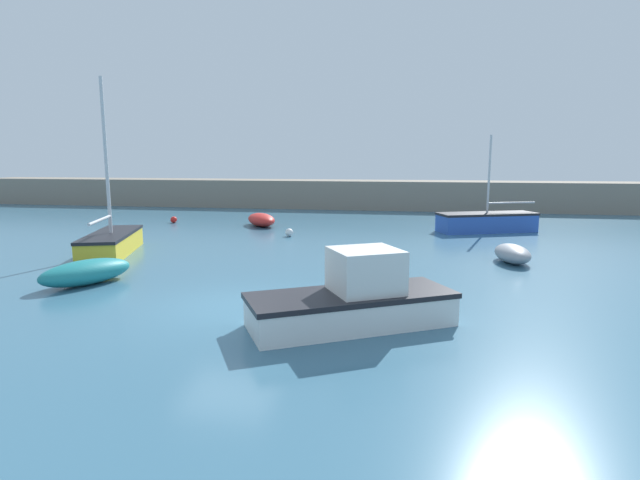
% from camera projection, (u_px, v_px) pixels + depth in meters
% --- Properties ---
extents(ground_plane, '(120.00, 120.00, 0.20)m').
position_uv_depth(ground_plane, '(227.00, 311.00, 13.02)').
color(ground_plane, '#38667F').
extents(harbor_breakwater, '(63.23, 3.66, 2.16)m').
position_uv_depth(harbor_breakwater, '(351.00, 194.00, 39.16)').
color(harbor_breakwater, gray).
rests_on(harbor_breakwater, ground_plane).
extents(rowboat_blue_near, '(2.68, 3.05, 0.73)m').
position_uv_depth(rowboat_blue_near, '(261.00, 220.00, 28.69)').
color(rowboat_blue_near, red).
rests_on(rowboat_blue_near, ground_plane).
extents(sailboat_short_mast, '(5.44, 3.42, 5.05)m').
position_uv_depth(sailboat_short_mast, '(487.00, 222.00, 26.41)').
color(sailboat_short_mast, '#2D56B7').
rests_on(sailboat_short_mast, ground_plane).
extents(sailboat_tall_mast, '(2.97, 5.16, 6.98)m').
position_uv_depth(sailboat_tall_mast, '(112.00, 242.00, 20.22)').
color(sailboat_tall_mast, yellow).
rests_on(sailboat_tall_mast, ground_plane).
extents(fishing_dinghy_green, '(1.44, 2.38, 0.68)m').
position_uv_depth(fishing_dinghy_green, '(512.00, 254.00, 18.55)').
color(fishing_dinghy_green, gray).
rests_on(fishing_dinghy_green, ground_plane).
extents(open_tender_yellow, '(2.29, 3.08, 0.76)m').
position_uv_depth(open_tender_yellow, '(86.00, 272.00, 15.31)').
color(open_tender_yellow, teal).
rests_on(open_tender_yellow, ground_plane).
extents(motorboat_with_cabin, '(5.01, 3.86, 1.78)m').
position_uv_depth(motorboat_with_cabin, '(355.00, 299.00, 11.49)').
color(motorboat_with_cabin, white).
rests_on(motorboat_with_cabin, ground_plane).
extents(mooring_buoy_white, '(0.40, 0.40, 0.40)m').
position_uv_depth(mooring_buoy_white, '(289.00, 232.00, 24.83)').
color(mooring_buoy_white, white).
rests_on(mooring_buoy_white, ground_plane).
extents(mooring_buoy_red, '(0.39, 0.39, 0.39)m').
position_uv_depth(mooring_buoy_red, '(174.00, 220.00, 30.07)').
color(mooring_buoy_red, red).
rests_on(mooring_buoy_red, ground_plane).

